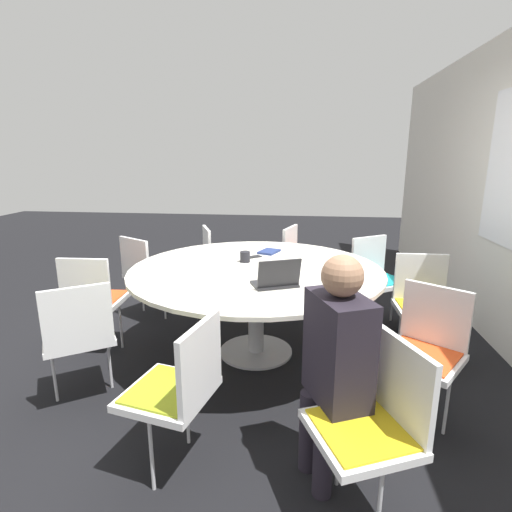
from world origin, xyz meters
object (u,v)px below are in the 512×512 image
person_0 (335,355)px  chair_7 (94,295)px  chair_4 (300,258)px  chair_6 (146,270)px  chair_2 (423,299)px  chair_9 (179,383)px  chair_8 (78,331)px  chair_5 (218,257)px  chair_0 (375,417)px  cell_phone (253,257)px  chair_1 (426,344)px  handbag (412,316)px  laptop (276,279)px  chair_3 (376,273)px  coffee_cup (245,257)px  spiral_notebook (269,252)px

person_0 → chair_7: bearing=35.0°
chair_4 → chair_6: 1.70m
chair_2 → chair_9: size_ratio=1.00×
chair_8 → chair_9: bearing=-65.5°
chair_2 → chair_5: (-1.15, -1.95, 0.00)m
chair_5 → chair_0: bearing=2.9°
chair_0 → chair_2: bearing=-45.2°
chair_2 → cell_phone: chair_2 is taller
chair_5 → chair_6: bearing=-68.8°
chair_1 → chair_9: 1.52m
person_0 → chair_1: bearing=-69.3°
chair_1 → handbag: 1.44m
laptop → chair_4: bearing=-118.0°
chair_7 → chair_9: 1.66m
chair_3 → coffee_cup: (0.62, -1.23, 0.29)m
chair_6 → chair_8: 1.46m
laptop → chair_8: bearing=-8.0°
chair_9 → spiral_notebook: size_ratio=3.43×
laptop → cell_phone: 0.85m
chair_6 → coffee_cup: (0.47, 1.09, 0.29)m
chair_6 → cell_phone: (0.30, 1.14, 0.25)m
chair_8 → chair_1: bearing=-31.8°
cell_phone → chair_3: bearing=111.2°
laptop → handbag: size_ratio=1.03×
chair_4 → person_0: person_0 is taller
chair_7 → cell_phone: bearing=17.4°
laptop → chair_9: bearing=40.5°
chair_6 → chair_7: (0.77, -0.15, 0.00)m
chair_9 → spiral_notebook: 1.92m
chair_4 → chair_9: bearing=5.3°
chair_2 → chair_0: bearing=66.9°
chair_2 → handbag: (-0.53, 0.08, -0.37)m
chair_4 → chair_6: bearing=-48.7°
chair_6 → handbag: 2.68m
chair_0 → chair_8: (-0.69, -1.81, 0.00)m
coffee_cup → chair_1: bearing=54.3°
person_0 → cell_phone: person_0 is taller
chair_0 → chair_4: (-2.83, -0.36, 0.00)m
person_0 → spiral_notebook: bearing=-8.4°
chair_3 → chair_8: bearing=3.3°
chair_2 → laptop: bearing=24.6°
chair_1 → person_0: person_0 is taller
chair_3 → cell_phone: size_ratio=5.59×
chair_3 → person_0: size_ratio=0.71×
chair_0 → laptop: bearing=3.3°
chair_4 → cell_phone: 1.09m
chair_7 → chair_6: bearing=76.2°
coffee_cup → cell_phone: 0.18m
chair_2 → chair_6: size_ratio=1.00×
handbag → chair_6: bearing=-90.4°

